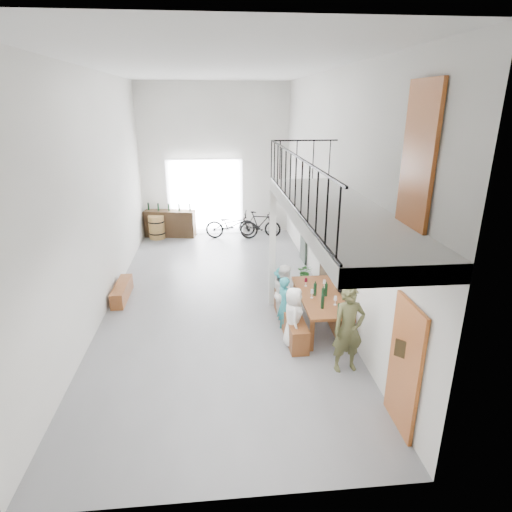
{
  "coord_description": "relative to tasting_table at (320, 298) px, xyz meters",
  "views": [
    {
      "loc": [
        -0.03,
        -10.1,
        4.78
      ],
      "look_at": [
        0.9,
        -0.5,
        1.3
      ],
      "focal_mm": 30.0,
      "sensor_mm": 36.0,
      "label": 1
    }
  ],
  "objects": [
    {
      "name": "room_walls",
      "position": [
        -2.2,
        1.73,
        2.85
      ],
      "size": [
        12.0,
        12.0,
        12.0
      ],
      "color": "white",
      "rests_on": "ground"
    },
    {
      "name": "guest_right_c",
      "position": [
        0.59,
        0.75,
        -0.12
      ],
      "size": [
        0.51,
        0.65,
        1.16
      ],
      "primitive_type": "imported",
      "rotation": [
        0.0,
        0.0,
        -1.85
      ],
      "color": "white",
      "rests_on": "ground"
    },
    {
      "name": "guest_left_b",
      "position": [
        -0.8,
        -0.07,
        -0.07
      ],
      "size": [
        0.46,
        0.55,
        1.28
      ],
      "primitive_type": "imported",
      "rotation": [
        0.0,
        0.0,
        1.96
      ],
      "color": "teal",
      "rests_on": "ground"
    },
    {
      "name": "bench_inner",
      "position": [
        -0.66,
        -0.04,
        -0.45
      ],
      "size": [
        0.41,
        2.25,
        0.52
      ],
      "primitive_type": "cube",
      "rotation": [
        0.0,
        0.0,
        0.02
      ],
      "color": "brown",
      "rests_on": "ground"
    },
    {
      "name": "floor",
      "position": [
        -2.2,
        1.73,
        -0.71
      ],
      "size": [
        12.0,
        12.0,
        0.0
      ],
      "primitive_type": "plane",
      "color": "slate",
      "rests_on": "ground"
    },
    {
      "name": "balcony",
      "position": [
        -0.22,
        -1.39,
        2.26
      ],
      "size": [
        1.52,
        5.62,
        4.0
      ],
      "color": "silver",
      "rests_on": "ground"
    },
    {
      "name": "serving_counter",
      "position": [
        -3.95,
        7.38,
        -0.21
      ],
      "size": [
        1.93,
        0.83,
        0.99
      ],
      "primitive_type": "cube",
      "rotation": [
        0.0,
        0.0,
        -0.17
      ],
      "color": "#352414",
      "rests_on": "ground"
    },
    {
      "name": "oak_barrel",
      "position": [
        -4.42,
        7.13,
        -0.27
      ],
      "size": [
        0.59,
        0.59,
        0.87
      ],
      "color": "olive",
      "rests_on": "ground"
    },
    {
      "name": "guest_left_d",
      "position": [
        -0.7,
        0.99,
        -0.17
      ],
      "size": [
        0.58,
        0.78,
        1.07
      ],
      "primitive_type": "imported",
      "rotation": [
        0.0,
        0.0,
        1.28
      ],
      "color": "teal",
      "rests_on": "ground"
    },
    {
      "name": "tableware",
      "position": [
        -0.01,
        -0.2,
        0.23
      ],
      "size": [
        0.49,
        1.44,
        0.35
      ],
      "color": "black",
      "rests_on": "tasting_table"
    },
    {
      "name": "guest_left_c",
      "position": [
        -0.72,
        0.45,
        -0.03
      ],
      "size": [
        0.56,
        0.69,
        1.35
      ],
      "primitive_type": "imported",
      "rotation": [
        0.0,
        0.0,
        1.64
      ],
      "color": "white",
      "rests_on": "ground"
    },
    {
      "name": "bicycle_near",
      "position": [
        -1.66,
        6.88,
        -0.2
      ],
      "size": [
        2.01,
        0.94,
        1.02
      ],
      "primitive_type": "imported",
      "rotation": [
        0.0,
        0.0,
        1.43
      ],
      "color": "black",
      "rests_on": "ground"
    },
    {
      "name": "guest_left_a",
      "position": [
        -0.72,
        -0.67,
        -0.07
      ],
      "size": [
        0.47,
        0.66,
        1.28
      ],
      "primitive_type": "imported",
      "rotation": [
        0.0,
        0.0,
        1.47
      ],
      "color": "white",
      "rests_on": "ground"
    },
    {
      "name": "side_bench",
      "position": [
        -4.7,
        1.95,
        -0.51
      ],
      "size": [
        0.32,
        1.42,
        0.4
      ],
      "primitive_type": "cube",
      "rotation": [
        0.0,
        0.0,
        -0.01
      ],
      "color": "brown",
      "rests_on": "ground"
    },
    {
      "name": "bench_wall",
      "position": [
        0.37,
        -0.09,
        -0.5
      ],
      "size": [
        0.3,
        1.81,
        0.42
      ],
      "primitive_type": "cube",
      "rotation": [
        0.0,
        0.0,
        -0.03
      ],
      "color": "brown",
      "rests_on": "ground"
    },
    {
      "name": "bicycle_far",
      "position": [
        -0.6,
        7.0,
        -0.23
      ],
      "size": [
        1.66,
        0.85,
        0.96
      ],
      "primitive_type": "imported",
      "rotation": [
        0.0,
        0.0,
        1.31
      ],
      "color": "black",
      "rests_on": "ground"
    },
    {
      "name": "guest_right_b",
      "position": [
        0.54,
        0.14,
        -0.15
      ],
      "size": [
        0.34,
        1.04,
        1.12
      ],
      "primitive_type": "imported",
      "rotation": [
        0.0,
        0.0,
        -1.56
      ],
      "color": "black",
      "rests_on": "ground"
    },
    {
      "name": "guest_right_a",
      "position": [
        0.53,
        -0.55,
        -0.13
      ],
      "size": [
        0.32,
        0.69,
        1.15
      ],
      "primitive_type": "imported",
      "rotation": [
        0.0,
        0.0,
        -1.63
      ],
      "color": "red",
      "rests_on": "ground"
    },
    {
      "name": "counter_bottles",
      "position": [
        -3.95,
        7.37,
        0.42
      ],
      "size": [
        1.61,
        0.34,
        0.28
      ],
      "color": "black",
      "rests_on": "serving_counter"
    },
    {
      "name": "right_wall_decor",
      "position": [
        0.5,
        -0.13,
        1.04
      ],
      "size": [
        0.07,
        8.28,
        5.07
      ],
      "color": "#A7582A",
      "rests_on": "ground"
    },
    {
      "name": "host_standing",
      "position": [
        0.13,
        -1.63,
        0.14
      ],
      "size": [
        0.67,
        0.49,
        1.7
      ],
      "primitive_type": "imported",
      "rotation": [
        0.0,
        0.0,
        0.14
      ],
      "color": "#4E4E2C",
      "rests_on": "ground"
    },
    {
      "name": "tasting_table",
      "position": [
        0.0,
        0.0,
        0.0
      ],
      "size": [
        0.91,
        2.21,
        0.79
      ],
      "rotation": [
        0.0,
        0.0,
        -0.0
      ],
      "color": "brown",
      "rests_on": "ground"
    },
    {
      "name": "gateway_portal",
      "position": [
        -2.6,
        7.67,
        0.69
      ],
      "size": [
        2.8,
        0.08,
        2.8
      ],
      "primitive_type": "cube",
      "color": "white",
      "rests_on": "ground"
    },
    {
      "name": "potted_plant",
      "position": [
        0.25,
        2.7,
        -0.47
      ],
      "size": [
        0.53,
        0.49,
        0.48
      ],
      "primitive_type": "imported",
      "rotation": [
        0.0,
        0.0,
        -0.33
      ],
      "color": "#194914",
      "rests_on": "ground"
    }
  ]
}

